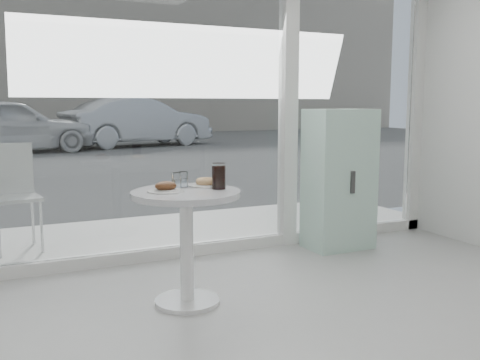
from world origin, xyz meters
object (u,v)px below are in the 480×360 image
mint_cabinet (339,179)px  car_silver (138,122)px  patio_chair (13,190)px  water_tumbler_b (183,180)px  main_table (186,224)px  plate_fritter (166,188)px  cola_glass (219,177)px  car_white (8,125)px  plate_donut (206,183)px  water_tumbler_a (177,182)px

mint_cabinet → car_silver: 13.23m
patio_chair → car_silver: size_ratio=0.20×
patio_chair → water_tumbler_b: patio_chair is taller
main_table → plate_fritter: bearing=175.3°
plate_fritter → cola_glass: 0.36m
plate_fritter → car_white: bearing=92.6°
water_tumbler_b → patio_chair: bearing=122.2°
car_white → water_tumbler_b: (0.74, -12.70, 0.05)m
plate_donut → water_tumbler_b: bearing=172.4°
plate_fritter → cola_glass: bearing=-4.8°
patio_chair → plate_donut: 2.05m
car_silver → main_table: bearing=153.6°
patio_chair → cola_glass: 2.21m
car_silver → cola_glass: bearing=154.5°
plate_donut → cola_glass: (0.03, -0.16, 0.06)m
main_table → mint_cabinet: size_ratio=0.60×
main_table → cola_glass: (0.23, -0.02, 0.30)m
main_table → water_tumbler_b: bearing=76.8°
car_silver → water_tumbler_a: size_ratio=44.44×
car_silver → cola_glass: 14.25m
plate_donut → water_tumbler_b: (-0.16, 0.02, 0.03)m
plate_fritter → plate_donut: 0.35m
plate_donut → water_tumbler_b: water_tumbler_b is taller
cola_glass → mint_cabinet: bearing=27.1°
main_table → water_tumbler_a: (-0.02, 0.12, 0.27)m
car_white → water_tumbler_a: size_ratio=42.23×
patio_chair → water_tumbler_b: bearing=-65.9°
cola_glass → patio_chair: bearing=123.9°
plate_donut → main_table: bearing=-145.0°
car_white → water_tumbler_a: (0.69, -12.74, 0.05)m
mint_cabinet → water_tumbler_b: bearing=-161.2°
car_white → car_silver: size_ratio=0.95×
main_table → plate_donut: 0.34m
main_table → car_silver: (3.18, 13.92, 0.23)m
car_silver → plate_fritter: size_ratio=20.11×
mint_cabinet → water_tumbler_a: size_ratio=12.06×
main_table → patio_chair: patio_chair is taller
car_white → mint_cabinet: bearing=-178.6°
water_tumbler_a → car_silver: bearing=76.9°
patio_chair → plate_fritter: patio_chair is taller
main_table → plate_donut: (0.20, 0.14, 0.24)m
car_white → water_tumbler_b: bearing=173.2°
plate_fritter → car_silver: bearing=76.6°
car_silver → plate_fritter: car_silver is taller
mint_cabinet → car_silver: (1.42, 13.16, 0.14)m
patio_chair → cola_glass: patio_chair is taller
plate_donut → water_tumbler_a: (-0.22, -0.01, 0.03)m
main_table → cola_glass: cola_glass is taller
car_white → plate_fritter: bearing=172.5°
mint_cabinet → plate_fritter: bearing=-158.9°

